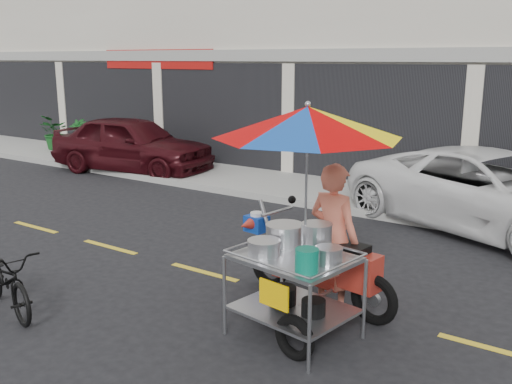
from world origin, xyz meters
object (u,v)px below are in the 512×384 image
Objects in this scene: white_pickup at (490,192)px; maroon_sedan at (132,144)px; near_bicycle at (7,280)px; food_vendor_rig at (314,188)px.

maroon_sedan is at bearing 109.44° from white_pickup.
maroon_sedan is 9.26m from white_pickup.
maroon_sedan is 8.78m from near_bicycle.
maroon_sedan is 2.89× the size of near_bicycle.
white_pickup is (9.25, -0.24, -0.05)m from maroon_sedan.
near_bicycle is 3.89m from food_vendor_rig.
food_vendor_rig is at bearing -46.34° from near_bicycle.
near_bicycle is (-4.05, -6.82, -0.31)m from white_pickup.
food_vendor_rig is (-0.82, -5.04, 0.92)m from white_pickup.
food_vendor_rig is at bearing -168.26° from white_pickup.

